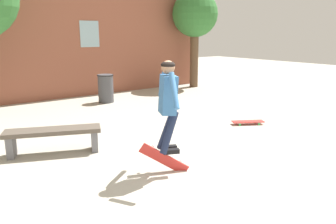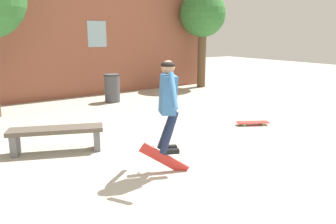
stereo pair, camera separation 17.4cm
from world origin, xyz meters
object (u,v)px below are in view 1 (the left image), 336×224
at_px(tree_right, 195,16).
at_px(trash_bin, 106,88).
at_px(skateboard_resting, 248,122).
at_px(skater, 168,99).
at_px(park_bench, 53,135).
at_px(skateboard_flipping, 164,159).

bearing_deg(tree_right, trash_bin, -170.51).
bearing_deg(skateboard_resting, trash_bin, 139.37).
bearing_deg(skateboard_resting, skater, -131.50).
bearing_deg(park_bench, skater, -36.29).
bearing_deg(skateboard_flipping, skateboard_resting, 47.80).
height_order(park_bench, skater, skater).
bearing_deg(trash_bin, tree_right, 9.49).
relative_size(park_bench, trash_bin, 1.92).
relative_size(park_bench, skateboard_flipping, 2.50).
bearing_deg(skateboard_flipping, tree_right, 76.05).
relative_size(skateboard_flipping, skateboard_resting, 0.89).
bearing_deg(skateboard_flipping, trash_bin, 103.08).
distance_m(park_bench, skateboard_flipping, 2.24).
relative_size(tree_right, trash_bin, 4.26).
height_order(trash_bin, skateboard_flipping, trash_bin).
bearing_deg(skater, skateboard_flipping, 143.14).
bearing_deg(skater, tree_right, 70.00).
xyz_separation_m(park_bench, skateboard_flipping, (1.17, -1.90, -0.13)).
bearing_deg(tree_right, skateboard_resting, -117.93).
bearing_deg(park_bench, skateboard_resting, 11.69).
bearing_deg(skateboard_resting, tree_right, 91.76).
height_order(skater, skateboard_resting, skater).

